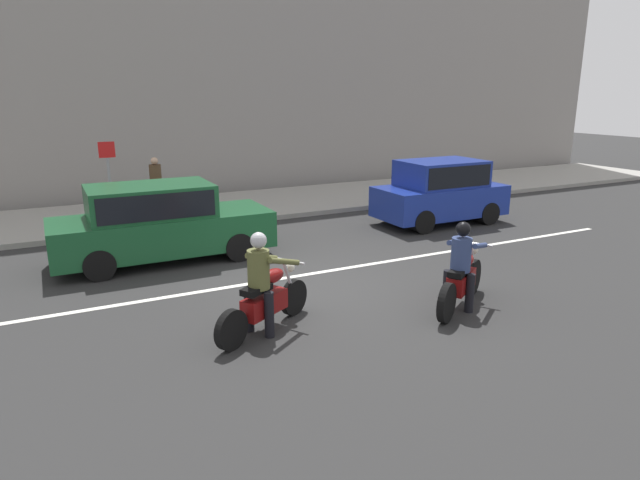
# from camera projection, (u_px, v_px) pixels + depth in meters

# --- Properties ---
(ground_plane) EXTENTS (80.00, 80.00, 0.00)m
(ground_plane) POSITION_uv_depth(u_px,v_px,m) (321.00, 289.00, 10.48)
(ground_plane) COLOR #292929
(sidewalk_slab) EXTENTS (40.00, 4.40, 0.14)m
(sidewalk_slab) POSITION_uv_depth(u_px,v_px,m) (207.00, 209.00, 17.35)
(sidewalk_slab) COLOR #99968E
(sidewalk_slab) RESTS_ON ground_plane
(building_facade) EXTENTS (40.00, 1.40, 12.01)m
(building_facade) POSITION_uv_depth(u_px,v_px,m) (170.00, 21.00, 18.72)
(building_facade) COLOR gray
(building_facade) RESTS_ON ground_plane
(lane_marking_stripe) EXTENTS (18.00, 0.14, 0.01)m
(lane_marking_stripe) POSITION_uv_depth(u_px,v_px,m) (292.00, 277.00, 11.17)
(lane_marking_stripe) COLOR silver
(lane_marking_stripe) RESTS_ON ground_plane
(motorcycle_with_rider_denim_blue) EXTENTS (1.91, 1.26, 1.56)m
(motorcycle_with_rider_denim_blue) POSITION_uv_depth(u_px,v_px,m) (461.00, 273.00, 9.44)
(motorcycle_with_rider_denim_blue) COLOR black
(motorcycle_with_rider_denim_blue) RESTS_ON ground_plane
(motorcycle_with_rider_olive) EXTENTS (1.94, 1.21, 1.63)m
(motorcycle_with_rider_olive) POSITION_uv_depth(u_px,v_px,m) (264.00, 291.00, 8.48)
(motorcycle_with_rider_olive) COLOR black
(motorcycle_with_rider_olive) RESTS_ON ground_plane
(parked_sedan_forest_green) EXTENTS (4.69, 1.82, 1.72)m
(parked_sedan_forest_green) POSITION_uv_depth(u_px,v_px,m) (159.00, 222.00, 12.02)
(parked_sedan_forest_green) COLOR #164C28
(parked_sedan_forest_green) RESTS_ON ground_plane
(parked_hatchback_cobalt_blue) EXTENTS (3.70, 1.76, 1.80)m
(parked_hatchback_cobalt_blue) POSITION_uv_depth(u_px,v_px,m) (440.00, 191.00, 15.51)
(parked_hatchback_cobalt_blue) COLOR navy
(parked_hatchback_cobalt_blue) RESTS_ON ground_plane
(street_sign_post) EXTENTS (0.44, 0.08, 2.20)m
(street_sign_post) POSITION_uv_depth(u_px,v_px,m) (109.00, 171.00, 15.43)
(street_sign_post) COLOR gray
(street_sign_post) RESTS_ON sidewalk_slab
(pedestrian_bystander) EXTENTS (0.34, 0.34, 1.68)m
(pedestrian_bystander) POSITION_uv_depth(u_px,v_px,m) (156.00, 181.00, 15.99)
(pedestrian_bystander) COLOR black
(pedestrian_bystander) RESTS_ON sidewalk_slab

